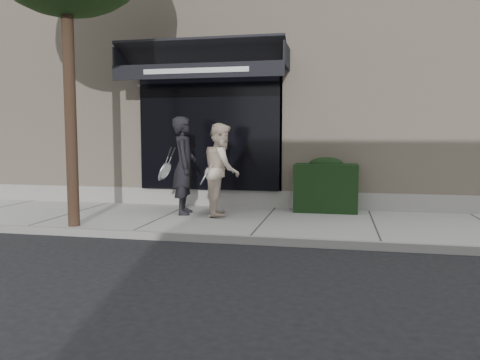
# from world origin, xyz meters

# --- Properties ---
(ground) EXTENTS (80.00, 80.00, 0.00)m
(ground) POSITION_xyz_m (0.00, 0.00, 0.00)
(ground) COLOR black
(ground) RESTS_ON ground
(sidewalk) EXTENTS (20.00, 3.00, 0.12)m
(sidewalk) POSITION_xyz_m (0.00, 0.00, 0.06)
(sidewalk) COLOR #A4A49F
(sidewalk) RESTS_ON ground
(curb) EXTENTS (20.00, 0.10, 0.14)m
(curb) POSITION_xyz_m (0.00, -1.55, 0.07)
(curb) COLOR gray
(curb) RESTS_ON ground
(building_facade) EXTENTS (14.30, 8.04, 5.64)m
(building_facade) POSITION_xyz_m (-0.01, 4.96, 2.74)
(building_facade) COLOR beige
(building_facade) RESTS_ON ground
(hedge) EXTENTS (1.30, 0.70, 1.14)m
(hedge) POSITION_xyz_m (1.10, 1.25, 0.66)
(hedge) COLOR black
(hedge) RESTS_ON sidewalk
(pedestrian_front) EXTENTS (0.75, 0.90, 1.97)m
(pedestrian_front) POSITION_xyz_m (-1.70, 0.34, 1.11)
(pedestrian_front) COLOR black
(pedestrian_front) RESTS_ON sidewalk
(pedestrian_back) EXTENTS (0.88, 1.03, 1.84)m
(pedestrian_back) POSITION_xyz_m (-0.92, 0.33, 1.04)
(pedestrian_back) COLOR beige
(pedestrian_back) RESTS_ON sidewalk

